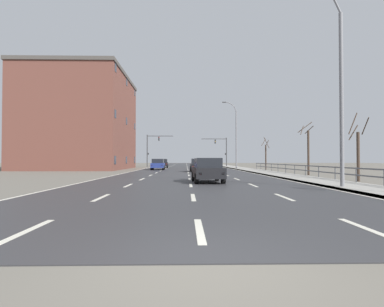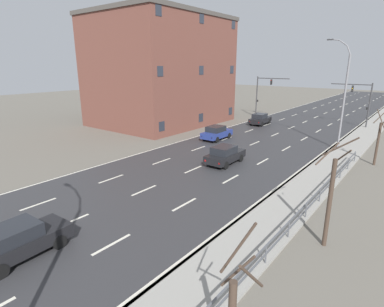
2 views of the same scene
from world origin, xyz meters
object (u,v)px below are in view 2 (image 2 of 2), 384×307
Objects in this scene: traffic_signal_left at (262,91)px; car_near_right at (19,240)px; street_lamp_midground at (343,97)px; brick_building at (161,71)px; car_far_left at (217,133)px; car_far_right at (225,155)px; car_near_left at (260,119)px; traffic_signal_right at (362,98)px.

traffic_signal_left is 1.53× the size of car_near_right.
brick_building reaches higher than street_lamp_midground.
street_lamp_midground is 13.10m from car_far_left.
brick_building is at bearing 146.73° from car_far_right.
car_near_left is at bearing 96.09° from car_near_right.
traffic_signal_left is 1.54× the size of car_far_left.
car_far_left is at bearing -91.60° from car_near_left.
car_far_left is at bearing -18.90° from brick_building.
street_lamp_midground is at bearing 17.81° from car_far_left.
traffic_signal_right is at bearing 79.10° from car_near_right.
street_lamp_midground reaches higher than traffic_signal_right.
car_near_left is at bearing 148.37° from street_lamp_midground.
car_far_right is at bearing -32.15° from brick_building.
street_lamp_midground is 2.54× the size of car_far_right.
car_near_left is (2.61, -5.74, -3.38)m from traffic_signal_left.
car_near_right is 35.30m from car_near_left.
car_near_right is (-6.35, -27.58, -4.36)m from street_lamp_midground.
brick_building reaches higher than car_far_right.
car_far_right is at bearing -75.38° from car_near_left.
brick_building is (-9.46, -12.84, 3.12)m from traffic_signal_left.
car_far_right is 21.80m from brick_building.
brick_building is at bearing -126.38° from traffic_signal_left.
car_far_left is 0.23× the size of brick_building.
traffic_signal_left is 41.55m from car_near_right.
traffic_signal_right is at bearing 2.87° from traffic_signal_left.
car_near_left is 11.29m from car_far_left.
car_near_left is 1.01× the size of car_far_right.
car_near_right is at bearing -83.41° from car_near_left.
car_far_right is (0.06, 16.70, 0.00)m from car_near_right.
car_near_right is 16.70m from car_far_right.
traffic_signal_right is 13.39m from car_near_left.
traffic_signal_right is 41.84m from car_near_right.
traffic_signal_right reaches higher than car_near_left.
traffic_signal_left is at bearing 98.43° from car_near_right.
street_lamp_midground is at bearing -33.98° from car_near_left.
street_lamp_midground is 24.01m from brick_building.
street_lamp_midground is 28.63m from car_near_right.
car_far_right is at bearing -71.17° from traffic_signal_left.
traffic_signal_left reaches higher than car_near_left.
car_far_left is at bearing -161.14° from street_lamp_midground.
car_far_right is (5.54, -18.17, 0.00)m from car_near_left.
car_far_left and car_far_right have the same top height.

